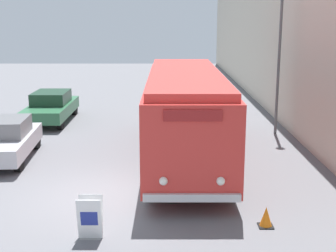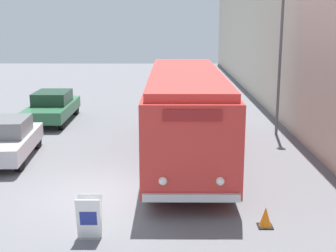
{
  "view_description": "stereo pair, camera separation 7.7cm",
  "coord_description": "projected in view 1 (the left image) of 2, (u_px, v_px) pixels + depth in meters",
  "views": [
    {
      "loc": [
        1.86,
        -12.64,
        4.95
      ],
      "look_at": [
        1.86,
        0.99,
        1.81
      ],
      "focal_mm": 50.0,
      "sensor_mm": 36.0,
      "label": 1
    },
    {
      "loc": [
        1.94,
        -12.64,
        4.95
      ],
      "look_at": [
        1.86,
        0.99,
        1.81
      ],
      "focal_mm": 50.0,
      "sensor_mm": 36.0,
      "label": 2
    }
  ],
  "objects": [
    {
      "name": "parked_car_mid",
      "position": [
        51.0,
        106.0,
        22.81
      ],
      "size": [
        1.91,
        4.77,
        1.47
      ],
      "rotation": [
        0.0,
        0.0,
        0.01
      ],
      "color": "black",
      "rests_on": "ground_plane"
    },
    {
      "name": "vintage_bus",
      "position": [
        185.0,
        111.0,
        16.5
      ],
      "size": [
        2.59,
        10.46,
        3.16
      ],
      "color": "black",
      "rests_on": "ground_plane"
    },
    {
      "name": "building_wall_right",
      "position": [
        284.0,
        41.0,
        22.29
      ],
      "size": [
        0.3,
        60.0,
        7.79
      ],
      "color": "beige",
      "rests_on": "ground_plane"
    },
    {
      "name": "sign_board",
      "position": [
        90.0,
        218.0,
        10.69
      ],
      "size": [
        0.56,
        0.38,
        1.01
      ],
      "color": "gray",
      "rests_on": "ground_plane"
    },
    {
      "name": "parked_car_near",
      "position": [
        4.0,
        140.0,
        16.66
      ],
      "size": [
        2.17,
        4.32,
        1.47
      ],
      "rotation": [
        0.0,
        0.0,
        0.07
      ],
      "color": "black",
      "rests_on": "ground_plane"
    },
    {
      "name": "traffic_cone",
      "position": [
        266.0,
        217.0,
        11.34
      ],
      "size": [
        0.36,
        0.36,
        0.51
      ],
      "color": "black",
      "rests_on": "ground_plane"
    },
    {
      "name": "streetlamp",
      "position": [
        280.0,
        42.0,
        19.63
      ],
      "size": [
        0.36,
        0.36,
        6.06
      ],
      "color": "#595E60",
      "rests_on": "ground_plane"
    },
    {
      "name": "ground_plane",
      "position": [
        103.0,
        195.0,
        13.43
      ],
      "size": [
        80.0,
        80.0,
        0.0
      ],
      "primitive_type": "plane",
      "color": "slate"
    }
  ]
}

